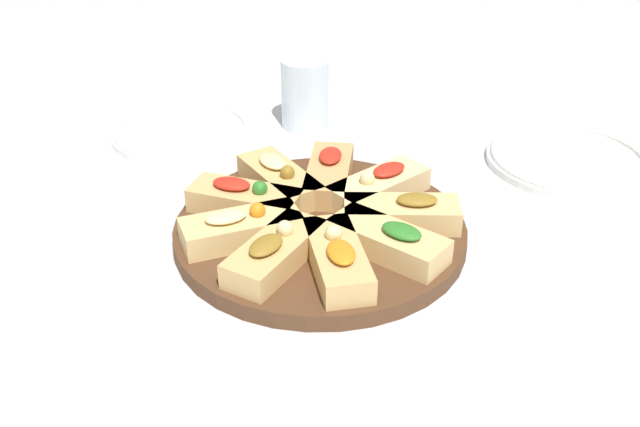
# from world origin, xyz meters

# --- Properties ---
(ground_plane) EXTENTS (3.00, 3.00, 0.00)m
(ground_plane) POSITION_xyz_m (0.00, 0.00, 0.00)
(ground_plane) COLOR silver
(serving_board) EXTENTS (0.34, 0.34, 0.02)m
(serving_board) POSITION_xyz_m (0.00, 0.00, 0.01)
(serving_board) COLOR #51331E
(serving_board) RESTS_ON ground_plane
(focaccia_slice_0) EXTENTS (0.13, 0.13, 0.04)m
(focaccia_slice_0) POSITION_xyz_m (-0.06, 0.07, 0.04)
(focaccia_slice_0) COLOR tan
(focaccia_slice_0) RESTS_ON serving_board
(focaccia_slice_1) EXTENTS (0.14, 0.07, 0.04)m
(focaccia_slice_1) POSITION_xyz_m (-0.09, 0.01, 0.04)
(focaccia_slice_1) COLOR tan
(focaccia_slice_1) RESTS_ON serving_board
(focaccia_slice_2) EXTENTS (0.14, 0.11, 0.04)m
(focaccia_slice_2) POSITION_xyz_m (-0.08, -0.05, 0.04)
(focaccia_slice_2) COLOR tan
(focaccia_slice_2) RESTS_ON serving_board
(focaccia_slice_3) EXTENTS (0.09, 0.14, 0.04)m
(focaccia_slice_3) POSITION_xyz_m (-0.03, -0.09, 0.04)
(focaccia_slice_3) COLOR #DBB775
(focaccia_slice_3) RESTS_ON serving_board
(focaccia_slice_4) EXTENTS (0.09, 0.14, 0.04)m
(focaccia_slice_4) POSITION_xyz_m (0.03, -0.09, 0.04)
(focaccia_slice_4) COLOR tan
(focaccia_slice_4) RESTS_ON serving_board
(focaccia_slice_5) EXTENTS (0.14, 0.11, 0.04)m
(focaccia_slice_5) POSITION_xyz_m (0.08, -0.05, 0.04)
(focaccia_slice_5) COLOR tan
(focaccia_slice_5) RESTS_ON serving_board
(focaccia_slice_6) EXTENTS (0.14, 0.08, 0.04)m
(focaccia_slice_6) POSITION_xyz_m (0.09, 0.02, 0.04)
(focaccia_slice_6) COLOR #DBB775
(focaccia_slice_6) RESTS_ON serving_board
(focaccia_slice_7) EXTENTS (0.13, 0.13, 0.04)m
(focaccia_slice_7) POSITION_xyz_m (0.06, 0.07, 0.04)
(focaccia_slice_7) COLOR #DBB775
(focaccia_slice_7) RESTS_ON serving_board
(focaccia_slice_8) EXTENTS (0.05, 0.13, 0.04)m
(focaccia_slice_8) POSITION_xyz_m (-0.00, 0.09, 0.04)
(focaccia_slice_8) COLOR #E5C689
(focaccia_slice_8) RESTS_ON serving_board
(plate_left) EXTENTS (0.21, 0.21, 0.02)m
(plate_left) POSITION_xyz_m (-0.35, 0.03, 0.01)
(plate_left) COLOR white
(plate_left) RESTS_ON ground_plane
(plate_right) EXTENTS (0.22, 0.22, 0.02)m
(plate_right) POSITION_xyz_m (0.08, 0.39, 0.01)
(plate_right) COLOR white
(plate_right) RESTS_ON ground_plane
(water_glass) EXTENTS (0.07, 0.07, 0.11)m
(water_glass) POSITION_xyz_m (-0.26, 0.19, 0.05)
(water_glass) COLOR silver
(water_glass) RESTS_ON ground_plane
(napkin_stack) EXTENTS (0.13, 0.11, 0.01)m
(napkin_stack) POSITION_xyz_m (0.02, -0.38, 0.00)
(napkin_stack) COLOR white
(napkin_stack) RESTS_ON ground_plane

